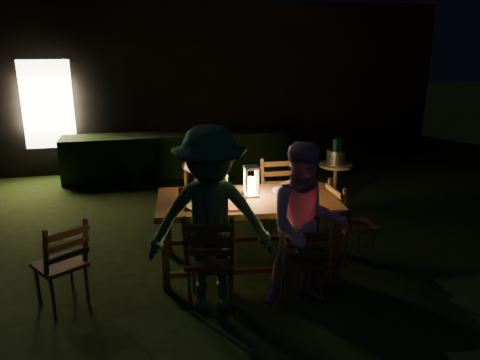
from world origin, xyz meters
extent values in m
plane|color=black|center=(0.00, 0.00, 0.00)|extent=(40.00, 40.00, 0.00)
cube|color=black|center=(0.00, 6.20, 1.60)|extent=(10.00, 4.00, 3.20)
cube|color=#FFE5B2|center=(-2.80, 4.21, 1.35)|extent=(0.90, 0.06, 1.60)
cube|color=black|center=(-0.50, 3.75, 0.40)|extent=(4.20, 0.70, 0.80)
cube|color=#472C17|center=(-0.09, -0.22, 0.79)|extent=(2.08, 1.19, 0.06)
cube|color=#472C17|center=(-1.04, -0.53, 0.36)|extent=(0.08, 0.08, 0.73)
cube|color=#472C17|center=(-0.95, 0.28, 0.36)|extent=(0.08, 0.08, 0.73)
cube|color=#472C17|center=(0.76, -0.72, 0.36)|extent=(0.08, 0.08, 0.73)
cube|color=#472C17|center=(0.85, 0.09, 0.36)|extent=(0.08, 0.08, 0.73)
cube|color=#472C17|center=(-0.62, -0.92, 0.48)|extent=(0.56, 0.54, 0.04)
cube|color=#472C17|center=(-0.67, -1.11, 0.77)|extent=(0.49, 0.26, 0.55)
cube|color=#472C17|center=(0.27, -1.01, 0.41)|extent=(0.47, 0.45, 0.04)
cube|color=#472C17|center=(0.24, -1.18, 0.66)|extent=(0.42, 0.21, 0.47)
cube|color=#472C17|center=(-0.46, 0.57, 0.48)|extent=(0.48, 0.46, 0.04)
cube|color=#472C17|center=(-0.45, 0.77, 0.77)|extent=(0.47, 0.17, 0.55)
cube|color=#472C17|center=(0.53, 0.47, 0.48)|extent=(0.48, 0.46, 0.04)
cube|color=#472C17|center=(0.54, 0.67, 0.77)|extent=(0.47, 0.17, 0.55)
cube|color=#472C17|center=(1.15, -0.35, 0.45)|extent=(0.43, 0.45, 0.04)
cube|color=#472C17|center=(0.96, -0.35, 0.74)|extent=(0.15, 0.45, 0.52)
cube|color=#472C17|center=(-2.05, -0.61, 0.43)|extent=(0.57, 0.57, 0.04)
cube|color=#472C17|center=(-1.95, -0.76, 0.70)|extent=(0.43, 0.35, 0.49)
imported|color=white|center=(-0.45, 0.64, 0.75)|extent=(0.58, 0.42, 1.51)
imported|color=#D391B6|center=(0.27, -1.08, 0.81)|extent=(0.85, 0.69, 1.62)
imported|color=#2D5A38|center=(-0.63, -0.99, 0.90)|extent=(1.23, 0.79, 1.80)
cube|color=white|center=(-0.04, -0.18, 0.84)|extent=(0.15, 0.15, 0.03)
cube|color=white|center=(-0.04, -0.18, 1.16)|extent=(0.16, 0.16, 0.03)
cylinder|color=#FF9E3F|center=(-0.04, -0.18, 0.96)|extent=(0.09, 0.09, 0.18)
cylinder|color=white|center=(-0.62, 0.06, 0.83)|extent=(0.25, 0.25, 0.01)
cylinder|color=white|center=(-0.66, -0.38, 0.83)|extent=(0.25, 0.25, 0.01)
cylinder|color=white|center=(0.38, -0.05, 0.83)|extent=(0.25, 0.25, 0.01)
cylinder|color=white|center=(0.33, -0.49, 0.83)|extent=(0.25, 0.25, 0.01)
cylinder|color=#0F471E|center=(-0.34, -0.19, 0.97)|extent=(0.07, 0.07, 0.28)
cube|color=red|center=(-0.28, -0.52, 0.83)|extent=(0.18, 0.14, 0.01)
cube|color=red|center=(0.42, -0.58, 0.83)|extent=(0.18, 0.14, 0.01)
cube|color=black|center=(-0.74, -0.45, 0.83)|extent=(0.14, 0.07, 0.01)
cylinder|color=#94754A|center=(1.69, 1.42, 0.66)|extent=(0.51, 0.51, 0.04)
cylinder|color=#94754A|center=(1.69, 1.42, 0.33)|extent=(0.06, 0.06, 0.66)
cylinder|color=#A5A8AD|center=(1.69, 1.42, 0.79)|extent=(0.30, 0.30, 0.22)
cylinder|color=#0F471E|center=(1.64, 1.38, 0.84)|extent=(0.07, 0.07, 0.32)
cylinder|color=#0F471E|center=(1.74, 1.46, 0.84)|extent=(0.07, 0.07, 0.32)
camera|label=1|loc=(-1.25, -4.97, 2.52)|focal=35.00mm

